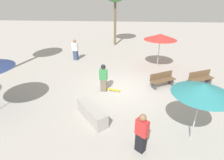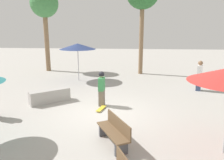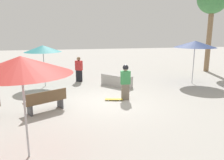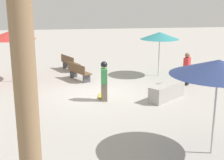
{
  "view_description": "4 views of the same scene",
  "coord_description": "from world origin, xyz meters",
  "px_view_note": "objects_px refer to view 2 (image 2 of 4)",
  "views": [
    {
      "loc": [
        0.29,
        -8.91,
        4.93
      ],
      "look_at": [
        -0.4,
        0.07,
        0.58
      ],
      "focal_mm": 28.0,
      "sensor_mm": 36.0,
      "label": 1
    },
    {
      "loc": [
        8.67,
        1.12,
        3.49
      ],
      "look_at": [
        -1.22,
        0.26,
        1.14
      ],
      "focal_mm": 35.0,
      "sensor_mm": 36.0,
      "label": 2
    },
    {
      "loc": [
        1.81,
        9.06,
        3.05
      ],
      "look_at": [
        -0.33,
        -0.61,
        0.85
      ],
      "focal_mm": 35.0,
      "sensor_mm": 36.0,
      "label": 3
    },
    {
      "loc": [
        -12.73,
        1.33,
        3.98
      ],
      "look_at": [
        -0.8,
        -0.51,
        0.83
      ],
      "focal_mm": 50.0,
      "sensor_mm": 36.0,
      "label": 4
    }
  ],
  "objects_px": {
    "bench_near": "(114,131)",
    "bystander_far": "(199,76)",
    "shade_umbrella_navy": "(78,46)",
    "skateboard": "(101,108)",
    "palm_tree_left": "(44,6)",
    "concrete_ledge": "(50,96)",
    "skater_main": "(102,87)"
  },
  "relations": [
    {
      "from": "bench_near",
      "to": "bystander_far",
      "type": "relative_size",
      "value": 0.93
    },
    {
      "from": "shade_umbrella_navy",
      "to": "bystander_far",
      "type": "bearing_deg",
      "value": 76.21
    },
    {
      "from": "skateboard",
      "to": "bench_near",
      "type": "xyz_separation_m",
      "value": [
        2.88,
        0.8,
        0.37
      ]
    },
    {
      "from": "palm_tree_left",
      "to": "bystander_far",
      "type": "xyz_separation_m",
      "value": [
        5.21,
        10.88,
        -4.4
      ]
    },
    {
      "from": "skateboard",
      "to": "concrete_ledge",
      "type": "bearing_deg",
      "value": -92.27
    },
    {
      "from": "skater_main",
      "to": "shade_umbrella_navy",
      "type": "bearing_deg",
      "value": -149.75
    },
    {
      "from": "skater_main",
      "to": "skateboard",
      "type": "height_order",
      "value": "skater_main"
    },
    {
      "from": "shade_umbrella_navy",
      "to": "palm_tree_left",
      "type": "bearing_deg",
      "value": -134.66
    },
    {
      "from": "concrete_ledge",
      "to": "bystander_far",
      "type": "xyz_separation_m",
      "value": [
        -2.79,
        7.76,
        0.55
      ]
    },
    {
      "from": "shade_umbrella_navy",
      "to": "palm_tree_left",
      "type": "height_order",
      "value": "palm_tree_left"
    },
    {
      "from": "concrete_ledge",
      "to": "skateboard",
      "type": "bearing_deg",
      "value": 73.75
    },
    {
      "from": "shade_umbrella_navy",
      "to": "skateboard",
      "type": "bearing_deg",
      "value": 23.01
    },
    {
      "from": "skater_main",
      "to": "bystander_far",
      "type": "bearing_deg",
      "value": 125.33
    },
    {
      "from": "skater_main",
      "to": "shade_umbrella_navy",
      "type": "xyz_separation_m",
      "value": [
        -4.83,
        -2.24,
        1.46
      ]
    },
    {
      "from": "skateboard",
      "to": "skater_main",
      "type": "bearing_deg",
      "value": -161.16
    },
    {
      "from": "bench_near",
      "to": "bystander_far",
      "type": "height_order",
      "value": "bystander_far"
    },
    {
      "from": "skater_main",
      "to": "skateboard",
      "type": "xyz_separation_m",
      "value": [
        0.54,
        0.05,
        -0.81
      ]
    },
    {
      "from": "bench_near",
      "to": "shade_umbrella_navy",
      "type": "relative_size",
      "value": 0.64
    },
    {
      "from": "palm_tree_left",
      "to": "skateboard",
      "type": "bearing_deg",
      "value": 33.09
    },
    {
      "from": "bench_near",
      "to": "bystander_far",
      "type": "distance_m",
      "value": 7.78
    },
    {
      "from": "palm_tree_left",
      "to": "bystander_far",
      "type": "distance_m",
      "value": 12.84
    },
    {
      "from": "skateboard",
      "to": "bystander_far",
      "type": "height_order",
      "value": "bystander_far"
    },
    {
      "from": "skateboard",
      "to": "bench_near",
      "type": "bearing_deg",
      "value": 29.42
    },
    {
      "from": "concrete_ledge",
      "to": "shade_umbrella_navy",
      "type": "bearing_deg",
      "value": 176.12
    },
    {
      "from": "bench_near",
      "to": "shade_umbrella_navy",
      "type": "distance_m",
      "value": 9.01
    },
    {
      "from": "skater_main",
      "to": "bench_near",
      "type": "bearing_deg",
      "value": 19.22
    },
    {
      "from": "skateboard",
      "to": "bench_near",
      "type": "height_order",
      "value": "bench_near"
    },
    {
      "from": "skateboard",
      "to": "palm_tree_left",
      "type": "xyz_separation_m",
      "value": [
        -8.76,
        -5.71,
        5.21
      ]
    },
    {
      "from": "skateboard",
      "to": "bystander_far",
      "type": "relative_size",
      "value": 0.48
    },
    {
      "from": "concrete_ledge",
      "to": "skater_main",
      "type": "bearing_deg",
      "value": 85.24
    },
    {
      "from": "skateboard",
      "to": "bystander_far",
      "type": "xyz_separation_m",
      "value": [
        -3.55,
        5.17,
        0.81
      ]
    },
    {
      "from": "skater_main",
      "to": "skateboard",
      "type": "bearing_deg",
      "value": 10.27
    }
  ]
}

